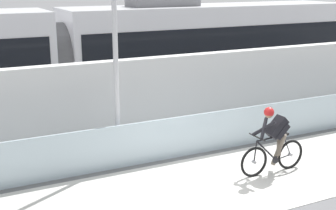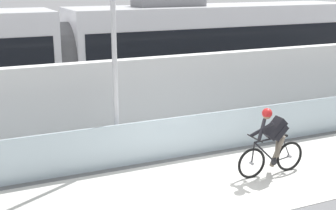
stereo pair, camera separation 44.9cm
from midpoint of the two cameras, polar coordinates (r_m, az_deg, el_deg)
The scene contains 9 objects.
ground_plane at distance 10.50m, azimuth 7.77°, elevation -9.57°, with size 200.00×200.00×0.00m, color slate.
bike_path_deck at distance 10.50m, azimuth 7.77°, elevation -9.54°, with size 32.00×3.20×0.01m, color silver.
glass_parapet at distance 11.79m, azimuth 3.14°, elevation -3.84°, with size 32.00×0.05×1.06m, color silver.
concrete_barrier_wall at distance 13.18m, azimuth -0.39°, elevation 0.99°, with size 32.00×0.36×2.28m, color white.
tram_rail_near at distance 15.70m, azimuth -4.03°, elevation -0.98°, with size 32.00×0.08×0.01m, color #595654.
tram_rail_far at distance 17.01m, azimuth -5.70°, elevation 0.26°, with size 32.00×0.08×0.01m, color #595654.
tram at distance 15.42m, azimuth -12.10°, elevation 5.62°, with size 22.56×2.54×3.81m.
cyclist_on_bike at distance 10.92m, azimuth 13.80°, elevation -4.47°, with size 1.77×0.58×1.61m.
lamp_post_antenna at distance 10.82m, azimuth -5.49°, elevation 9.39°, with size 0.28×0.28×5.20m.
Camera 2 is at (-4.93, -8.14, 4.38)m, focal length 49.77 mm.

